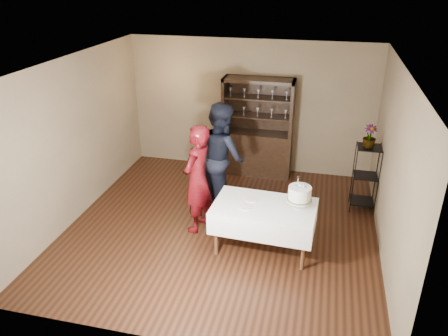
{
  "coord_description": "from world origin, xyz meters",
  "views": [
    {
      "loc": [
        1.46,
        -6.0,
        3.95
      ],
      "look_at": [
        0.01,
        0.1,
        1.05
      ],
      "focal_mm": 35.0,
      "sensor_mm": 36.0,
      "label": 1
    }
  ],
  "objects": [
    {
      "name": "floor",
      "position": [
        0.0,
        0.0,
        0.0
      ],
      "size": [
        5.0,
        5.0,
        0.0
      ],
      "primitive_type": "plane",
      "color": "black",
      "rests_on": "ground"
    },
    {
      "name": "ceiling",
      "position": [
        0.0,
        0.0,
        2.7
      ],
      "size": [
        5.0,
        5.0,
        0.0
      ],
      "primitive_type": "plane",
      "rotation": [
        3.14,
        0.0,
        0.0
      ],
      "color": "white",
      "rests_on": "back_wall"
    },
    {
      "name": "back_wall",
      "position": [
        0.0,
        2.5,
        1.35
      ],
      "size": [
        5.0,
        0.02,
        2.7
      ],
      "primitive_type": "cube",
      "color": "brown",
      "rests_on": "floor"
    },
    {
      "name": "wall_left",
      "position": [
        -2.5,
        0.0,
        1.35
      ],
      "size": [
        0.02,
        5.0,
        2.7
      ],
      "primitive_type": "cube",
      "color": "brown",
      "rests_on": "floor"
    },
    {
      "name": "wall_right",
      "position": [
        2.5,
        0.0,
        1.35
      ],
      "size": [
        0.02,
        5.0,
        2.7
      ],
      "primitive_type": "cube",
      "color": "brown",
      "rests_on": "floor"
    },
    {
      "name": "china_hutch",
      "position": [
        0.2,
        2.25,
        0.66
      ],
      "size": [
        1.4,
        0.48,
        2.0
      ],
      "color": "black",
      "rests_on": "floor"
    },
    {
      "name": "plant_etagere",
      "position": [
        2.28,
        1.2,
        0.65
      ],
      "size": [
        0.42,
        0.42,
        1.2
      ],
      "color": "black",
      "rests_on": "floor"
    },
    {
      "name": "cake_table",
      "position": [
        0.75,
        -0.42,
        0.57
      ],
      "size": [
        1.55,
        1.0,
        0.75
      ],
      "rotation": [
        0.0,
        0.0,
        -0.05
      ],
      "color": "silver",
      "rests_on": "floor"
    },
    {
      "name": "woman",
      "position": [
        -0.38,
        -0.08,
        0.9
      ],
      "size": [
        0.57,
        0.74,
        1.79
      ],
      "primitive_type": "imported",
      "rotation": [
        0.0,
        0.0,
        -1.8
      ],
      "color": "#3C0512",
      "rests_on": "floor"
    },
    {
      "name": "man",
      "position": [
        -0.18,
        0.72,
        0.97
      ],
      "size": [
        1.17,
        1.19,
        1.93
      ],
      "primitive_type": "imported",
      "rotation": [
        0.0,
        0.0,
        2.29
      ],
      "color": "black",
      "rests_on": "floor"
    },
    {
      "name": "cake",
      "position": [
        1.24,
        -0.34,
        0.95
      ],
      "size": [
        0.43,
        0.43,
        0.51
      ],
      "rotation": [
        0.0,
        0.0,
        0.39
      ],
      "color": "white",
      "rests_on": "cake_table"
    },
    {
      "name": "plate_near",
      "position": [
        0.49,
        -0.54,
        0.76
      ],
      "size": [
        0.23,
        0.23,
        0.01
      ],
      "primitive_type": "cylinder",
      "rotation": [
        0.0,
        0.0,
        -0.2
      ],
      "color": "white",
      "rests_on": "cake_table"
    },
    {
      "name": "plate_far",
      "position": [
        0.53,
        -0.3,
        0.76
      ],
      "size": [
        0.2,
        0.2,
        0.01
      ],
      "primitive_type": "cylinder",
      "rotation": [
        0.0,
        0.0,
        -0.17
      ],
      "color": "white",
      "rests_on": "cake_table"
    },
    {
      "name": "potted_plant",
      "position": [
        2.25,
        1.17,
        1.38
      ],
      "size": [
        0.27,
        0.27,
        0.39
      ],
      "primitive_type": "imported",
      "rotation": [
        0.0,
        0.0,
        0.27
      ],
      "color": "#517236",
      "rests_on": "plant_etagere"
    }
  ]
}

